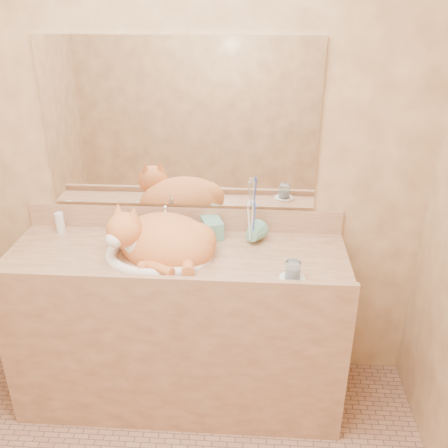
# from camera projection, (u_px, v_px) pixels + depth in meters

# --- Properties ---
(wall_back) EXTENTS (2.40, 0.02, 2.50)m
(wall_back) POSITION_uv_depth(u_px,v_px,m) (182.00, 153.00, 2.41)
(wall_back) COLOR #9C6F47
(wall_back) RESTS_ON ground
(vanity_counter) EXTENTS (1.60, 0.55, 0.85)m
(vanity_counter) POSITION_uv_depth(u_px,v_px,m) (180.00, 327.00, 2.52)
(vanity_counter) COLOR brown
(vanity_counter) RESTS_ON floor
(mirror) EXTENTS (1.30, 0.02, 0.80)m
(mirror) POSITION_uv_depth(u_px,v_px,m) (180.00, 125.00, 2.34)
(mirror) COLOR white
(mirror) RESTS_ON wall_back
(sink_basin) EXTENTS (0.58, 0.52, 0.15)m
(sink_basin) POSITION_uv_depth(u_px,v_px,m) (159.00, 240.00, 2.29)
(sink_basin) COLOR white
(sink_basin) RESTS_ON vanity_counter
(faucet) EXTENTS (0.05, 0.11, 0.15)m
(faucet) POSITION_uv_depth(u_px,v_px,m) (166.00, 223.00, 2.46)
(faucet) COLOR white
(faucet) RESTS_ON vanity_counter
(cat) EXTENTS (0.58, 0.54, 0.26)m
(cat) POSITION_uv_depth(u_px,v_px,m) (160.00, 238.00, 2.29)
(cat) COLOR #CF672F
(cat) RESTS_ON sink_basin
(soap_dispenser) EXTENTS (0.12, 0.12, 0.20)m
(soap_dispenser) POSITION_uv_depth(u_px,v_px,m) (215.00, 223.00, 2.39)
(soap_dispenser) COLOR #68A792
(soap_dispenser) RESTS_ON vanity_counter
(toothbrush_cup) EXTENTS (0.14, 0.14, 0.10)m
(toothbrush_cup) POSITION_uv_depth(u_px,v_px,m) (251.00, 237.00, 2.38)
(toothbrush_cup) COLOR #68A792
(toothbrush_cup) RESTS_ON vanity_counter
(toothbrushes) EXTENTS (0.04, 0.04, 0.24)m
(toothbrushes) POSITION_uv_depth(u_px,v_px,m) (252.00, 220.00, 2.34)
(toothbrushes) COLOR silver
(toothbrushes) RESTS_ON toothbrush_cup
(saucer) EXTENTS (0.11, 0.11, 0.01)m
(saucer) POSITION_uv_depth(u_px,v_px,m) (292.00, 279.00, 2.12)
(saucer) COLOR white
(saucer) RESTS_ON vanity_counter
(water_glass) EXTENTS (0.07, 0.07, 0.08)m
(water_glass) POSITION_uv_depth(u_px,v_px,m) (293.00, 270.00, 2.10)
(water_glass) COLOR white
(water_glass) RESTS_ON saucer
(lotion_bottle) EXTENTS (0.04, 0.04, 0.11)m
(lotion_bottle) POSITION_uv_depth(u_px,v_px,m) (60.00, 223.00, 2.51)
(lotion_bottle) COLOR silver
(lotion_bottle) RESTS_ON vanity_counter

